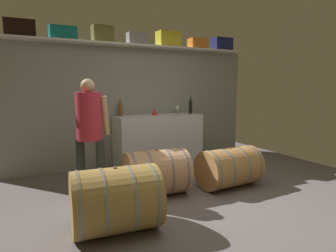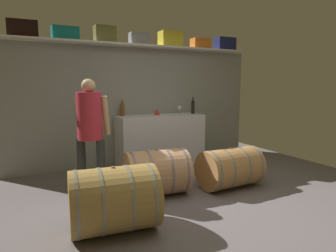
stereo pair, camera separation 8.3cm
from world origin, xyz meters
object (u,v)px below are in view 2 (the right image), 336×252
object	(u,v)px
work_cabinet	(161,140)
wine_barrel_near	(230,168)
toolcase_teal	(65,33)
toolcase_navy	(225,44)
toolcase_grey	(139,39)
toolcase_orange	(200,44)
winemaker_pouring	(90,125)
wine_bottle_amber	(122,109)
wine_glass	(180,108)
wine_barrel_flank	(114,199)
toolcase_olive	(105,34)
wine_barrel_far	(157,172)
wine_bottle_dark	(193,106)
toolcase_yellow	(170,39)
toolcase_black	(23,29)
red_funnel	(157,112)

from	to	relation	value
work_cabinet	wine_barrel_near	bearing A→B (deg)	-76.86
toolcase_teal	toolcase_navy	xyz separation A→B (m)	(3.11, 0.00, 0.02)
toolcase_navy	toolcase_grey	bearing A→B (deg)	-179.61
toolcase_orange	winemaker_pouring	distance (m)	2.98
work_cabinet	wine_bottle_amber	world-z (taller)	wine_bottle_amber
toolcase_grey	wine_glass	size ratio (longest dim) A/B	2.19
work_cabinet	wine_barrel_flank	world-z (taller)	work_cabinet
work_cabinet	wine_barrel_near	distance (m)	1.63
winemaker_pouring	wine_bottle_amber	bearing A→B (deg)	91.39
toolcase_olive	wine_barrel_far	world-z (taller)	toolcase_olive
toolcase_olive	wine_glass	distance (m)	1.90
toolcase_olive	toolcase_navy	distance (m)	2.48
wine_bottle_dark	wine_barrel_near	bearing A→B (deg)	-101.27
toolcase_navy	wine_glass	xyz separation A→B (m)	(-1.07, -0.05, -1.27)
toolcase_yellow	work_cabinet	xyz separation A→B (m)	(-0.29, -0.18, -1.84)
work_cabinet	wine_glass	size ratio (longest dim) A/B	10.49
toolcase_black	winemaker_pouring	size ratio (longest dim) A/B	0.28
toolcase_navy	wine_barrel_near	size ratio (longest dim) A/B	0.47
red_funnel	wine_barrel_flank	xyz separation A→B (m)	(-1.44, -2.16, -0.64)
toolcase_grey	red_funnel	distance (m)	1.33
toolcase_teal	work_cabinet	bearing A→B (deg)	-9.56
toolcase_navy	wine_barrel_far	bearing A→B (deg)	-144.57
toolcase_orange	wine_barrel_far	xyz separation A→B (m)	(-1.65, -1.57, -1.95)
work_cabinet	wine_bottle_amber	distance (m)	0.90
wine_bottle_dark	red_funnel	world-z (taller)	wine_bottle_dark
toolcase_navy	wine_barrel_flank	xyz separation A→B (m)	(-3.02, -2.28, -1.96)
wine_barrel_near	wine_bottle_amber	bearing A→B (deg)	118.13
wine_glass	wine_barrel_far	bearing A→B (deg)	-127.55
toolcase_grey	wine_bottle_dark	bearing A→B (deg)	-8.79
red_funnel	winemaker_pouring	size ratio (longest dim) A/B	0.07
toolcase_grey	toolcase_navy	size ratio (longest dim) A/B	0.80
wine_barrel_near	winemaker_pouring	world-z (taller)	winemaker_pouring
work_cabinet	wine_bottle_dark	size ratio (longest dim) A/B	4.95
work_cabinet	toolcase_yellow	bearing A→B (deg)	32.10
toolcase_yellow	toolcase_navy	bearing A→B (deg)	-0.33
wine_barrel_flank	toolcase_black	bearing A→B (deg)	112.82
toolcase_olive	toolcase_grey	xyz separation A→B (m)	(0.61, 0.00, -0.03)
red_funnel	work_cabinet	bearing A→B (deg)	-56.03
toolcase_navy	wine_bottle_amber	bearing A→B (deg)	-179.56
wine_barrel_flank	wine_glass	bearing A→B (deg)	54.68
red_funnel	wine_barrel_far	world-z (taller)	red_funnel
wine_bottle_dark	wine_bottle_amber	bearing A→B (deg)	171.74
toolcase_grey	work_cabinet	distance (m)	1.85
toolcase_black	wine_barrel_far	world-z (taller)	toolcase_black
winemaker_pouring	wine_glass	bearing A→B (deg)	65.98
wine_barrel_far	winemaker_pouring	world-z (taller)	winemaker_pouring
toolcase_orange	wine_barrel_far	bearing A→B (deg)	-132.90
toolcase_teal	toolcase_grey	world-z (taller)	toolcase_teal
wine_bottle_dark	red_funnel	size ratio (longest dim) A/B	2.92
wine_bottle_amber	wine_barrel_flank	xyz separation A→B (m)	(-0.82, -2.28, -0.71)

